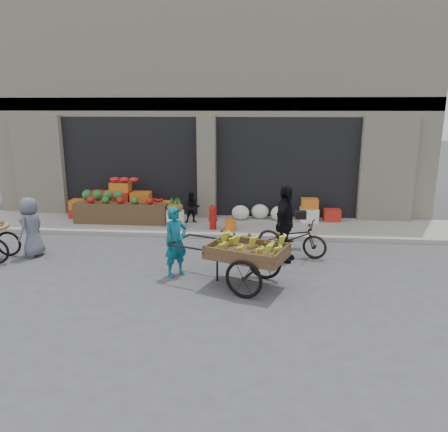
# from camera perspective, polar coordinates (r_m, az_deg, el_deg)

# --- Properties ---
(ground) EXTENTS (80.00, 80.00, 0.00)m
(ground) POSITION_cam_1_polar(r_m,az_deg,el_deg) (9.29, -6.15, -8.33)
(ground) COLOR #424244
(ground) RESTS_ON ground
(sidewalk) EXTENTS (18.00, 2.20, 0.12)m
(sidewalk) POSITION_cam_1_polar(r_m,az_deg,el_deg) (13.10, -2.69, -1.26)
(sidewalk) COLOR gray
(sidewalk) RESTS_ON ground
(building) EXTENTS (14.00, 6.45, 7.00)m
(building) POSITION_cam_1_polar(r_m,az_deg,el_deg) (16.53, -0.92, 13.57)
(building) COLOR beige
(building) RESTS_ON ground
(fruit_display) EXTENTS (3.10, 1.12, 1.24)m
(fruit_display) POSITION_cam_1_polar(r_m,az_deg,el_deg) (13.77, -12.85, 1.78)
(fruit_display) COLOR red
(fruit_display) RESTS_ON sidewalk
(pineapple_bin) EXTENTS (0.52, 0.52, 0.50)m
(pineapple_bin) POSITION_cam_1_polar(r_m,az_deg,el_deg) (12.67, -6.37, -0.42)
(pineapple_bin) COLOR silver
(pineapple_bin) RESTS_ON sidewalk
(fire_hydrant) EXTENTS (0.22, 0.22, 0.71)m
(fire_hydrant) POSITION_cam_1_polar(r_m,az_deg,el_deg) (12.41, -1.45, -0.00)
(fire_hydrant) COLOR #A5140F
(fire_hydrant) RESTS_ON sidewalk
(orange_bucket) EXTENTS (0.32, 0.32, 0.30)m
(orange_bucket) POSITION_cam_1_polar(r_m,az_deg,el_deg) (12.38, 0.83, -1.16)
(orange_bucket) COLOR orange
(orange_bucket) RESTS_ON sidewalk
(right_bay_goods) EXTENTS (3.35, 0.60, 0.70)m
(right_bay_goods) POSITION_cam_1_polar(r_m,az_deg,el_deg) (13.50, 8.71, 0.58)
(right_bay_goods) COLOR silver
(right_bay_goods) RESTS_ON sidewalk
(seated_person) EXTENTS (0.51, 0.43, 0.93)m
(seated_person) POSITION_cam_1_polar(r_m,az_deg,el_deg) (13.12, -4.17, 1.10)
(seated_person) COLOR black
(seated_person) RESTS_ON sidewalk
(banana_cart) EXTENTS (2.75, 1.84, 1.07)m
(banana_cart) POSITION_cam_1_polar(r_m,az_deg,el_deg) (8.69, 2.68, -4.37)
(banana_cart) COLOR brown
(banana_cart) RESTS_ON ground
(vendor_woman) EXTENTS (0.64, 0.64, 1.51)m
(vendor_woman) POSITION_cam_1_polar(r_m,az_deg,el_deg) (9.29, -6.32, -3.37)
(vendor_woman) COLOR #0D576A
(vendor_woman) RESTS_ON ground
(vendor_grey) EXTENTS (0.59, 0.79, 1.45)m
(vendor_grey) POSITION_cam_1_polar(r_m,az_deg,el_deg) (11.43, -23.88, -1.34)
(vendor_grey) COLOR slate
(vendor_grey) RESTS_ON ground
(bicycle) EXTENTS (1.82, 1.14, 0.90)m
(bicycle) POSITION_cam_1_polar(r_m,az_deg,el_deg) (10.69, 8.85, -2.80)
(bicycle) COLOR black
(bicycle) RESTS_ON ground
(cyclist) EXTENTS (0.77, 1.14, 1.80)m
(cyclist) POSITION_cam_1_polar(r_m,az_deg,el_deg) (10.18, 7.95, -1.01)
(cyclist) COLOR black
(cyclist) RESTS_ON ground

